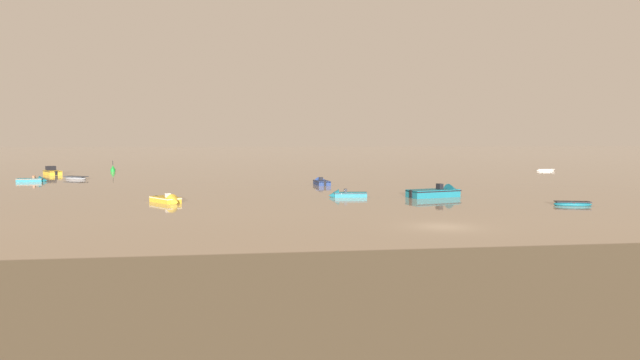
{
  "coord_description": "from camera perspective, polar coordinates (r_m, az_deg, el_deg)",
  "views": [
    {
      "loc": [
        -14.73,
        -40.29,
        6.5
      ],
      "look_at": [
        -3.77,
        38.68,
        0.7
      ],
      "focal_mm": 32.36,
      "sensor_mm": 36.0,
      "label": 1
    }
  ],
  "objects": [
    {
      "name": "ground_plane",
      "position": [
        43.39,
        12.08,
        -4.55
      ],
      "size": [
        800.0,
        800.0,
        0.0
      ],
      "primitive_type": "plane",
      "color": "tan"
    },
    {
      "name": "mudflat_shore",
      "position": [
        23.42,
        24.17,
        -12.15
      ],
      "size": [
        295.05,
        25.21,
        0.14
      ],
      "primitive_type": "cube",
      "color": "#7A6B51",
      "rests_on": "ground"
    },
    {
      "name": "rowboat_moored_0",
      "position": [
        60.89,
        23.7,
        -2.18
      ],
      "size": [
        3.73,
        2.15,
        0.56
      ],
      "rotation": [
        0.0,
        0.0,
        2.86
      ],
      "color": "#197084",
      "rests_on": "ground"
    },
    {
      "name": "motorboat_moored_0",
      "position": [
        59.9,
        -14.75,
        -2.01
      ],
      "size": [
        3.84,
        4.53,
        1.53
      ],
      "rotation": [
        0.0,
        0.0,
        5.33
      ],
      "color": "gold",
      "rests_on": "ground"
    },
    {
      "name": "motorboat_moored_1",
      "position": [
        81.08,
        0.07,
        -0.28
      ],
      "size": [
        2.0,
        4.9,
        1.64
      ],
      "rotation": [
        0.0,
        0.0,
        1.64
      ],
      "color": "navy",
      "rests_on": "ground"
    },
    {
      "name": "rowboat_moored_2",
      "position": [
        99.01,
        -23.02,
        0.17
      ],
      "size": [
        4.55,
        3.73,
        0.7
      ],
      "rotation": [
        0.0,
        0.0,
        5.7
      ],
      "color": "gray",
      "rests_on": "ground"
    },
    {
      "name": "rowboat_moored_3",
      "position": [
        122.37,
        21.37,
        0.9
      ],
      "size": [
        3.72,
        1.43,
        0.58
      ],
      "rotation": [
        0.0,
        0.0,
        6.23
      ],
      "color": "white",
      "rests_on": "ground"
    },
    {
      "name": "motorboat_moored_2",
      "position": [
        96.02,
        -26.38,
        -0.04
      ],
      "size": [
        4.3,
        1.72,
        1.44
      ],
      "rotation": [
        0.0,
        0.0,
        0.06
      ],
      "color": "#197084",
      "rests_on": "ground"
    },
    {
      "name": "motorboat_moored_3",
      "position": [
        65.61,
        11.84,
        -1.34
      ],
      "size": [
        7.05,
        4.01,
        2.29
      ],
      "rotation": [
        0.0,
        0.0,
        0.27
      ],
      "color": "#197084",
      "rests_on": "ground"
    },
    {
      "name": "motorboat_moored_4",
      "position": [
        63.79,
        2.45,
        -1.51
      ],
      "size": [
        4.31,
        1.83,
        1.44
      ],
      "rotation": [
        0.0,
        0.0,
        3.05
      ],
      "color": "#197084",
      "rests_on": "ground"
    },
    {
      "name": "motorboat_moored_5",
      "position": [
        114.04,
        -25.04,
        0.67
      ],
      "size": [
        4.74,
        6.15,
        2.25
      ],
      "rotation": [
        0.0,
        0.0,
        2.1
      ],
      "color": "gold",
      "rests_on": "ground"
    },
    {
      "name": "channel_buoy",
      "position": [
        119.48,
        -19.8,
        1.02
      ],
      "size": [
        0.9,
        0.9,
        2.3
      ],
      "color": "#198C2D",
      "rests_on": "ground"
    }
  ]
}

